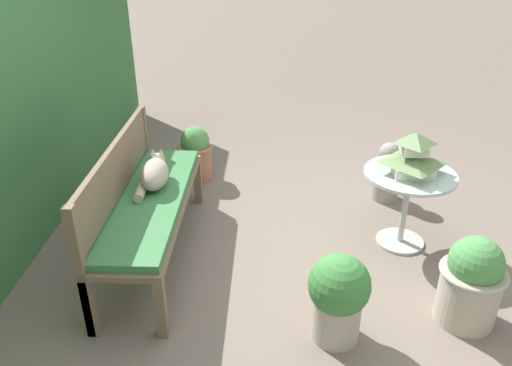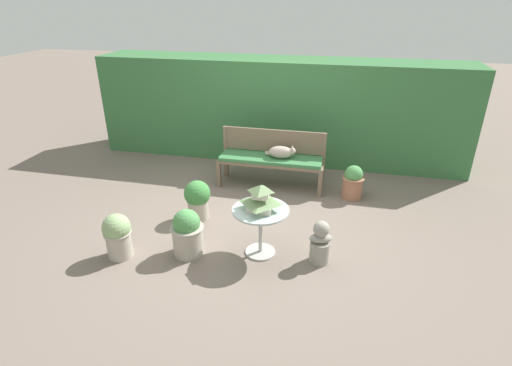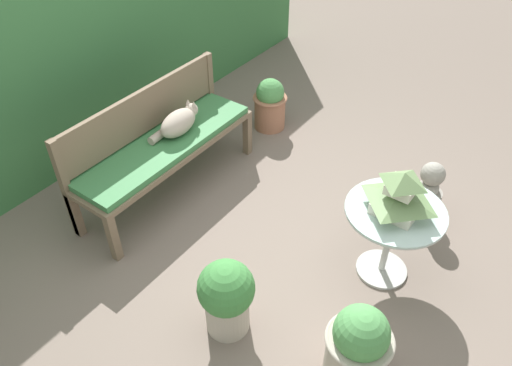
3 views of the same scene
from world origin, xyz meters
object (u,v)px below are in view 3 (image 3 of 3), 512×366
(pagoda_birdhouse, at_px, (400,195))
(patio_table, at_px, (392,224))
(potted_plant_table_far, at_px, (358,347))
(cat, at_px, (178,122))
(potted_plant_bench_left, at_px, (270,104))
(garden_bench, at_px, (167,149))
(garden_bust, at_px, (427,194))
(potted_plant_table_near, at_px, (226,296))

(pagoda_birdhouse, bearing_deg, patio_table, 180.00)
(potted_plant_table_far, bearing_deg, cat, 69.39)
(patio_table, xyz_separation_m, potted_plant_bench_left, (1.02, 1.66, -0.20))
(cat, bearing_deg, garden_bench, 175.64)
(garden_bench, relative_size, cat, 3.41)
(pagoda_birdhouse, bearing_deg, garden_bust, -1.44)
(cat, xyz_separation_m, patio_table, (0.07, -1.78, -0.12))
(potted_plant_table_far, bearing_deg, patio_table, 13.54)
(garden_bench, height_order, patio_table, patio_table)
(patio_table, bearing_deg, garden_bust, -1.44)
(pagoda_birdhouse, bearing_deg, potted_plant_table_far, -166.46)
(potted_plant_table_near, bearing_deg, patio_table, -31.18)
(potted_plant_table_far, xyz_separation_m, potted_plant_table_near, (-0.17, 0.79, 0.02))
(patio_table, bearing_deg, potted_plant_table_near, 148.82)
(patio_table, bearing_deg, pagoda_birdhouse, 0.00)
(garden_bench, xyz_separation_m, potted_plant_table_far, (-0.59, -1.98, -0.14))
(garden_bust, xyz_separation_m, potted_plant_bench_left, (0.34, 1.68, 0.01))
(cat, distance_m, garden_bust, 1.98)
(cat, distance_m, potted_plant_bench_left, 1.14)
(garden_bust, bearing_deg, cat, 97.01)
(garden_bench, relative_size, potted_plant_table_far, 2.85)
(garden_bench, relative_size, patio_table, 2.52)
(garden_bench, xyz_separation_m, pagoda_birdhouse, (0.22, -1.78, 0.29))
(garden_bust, distance_m, potted_plant_table_far, 1.50)
(garden_bust, distance_m, potted_plant_bench_left, 1.71)
(potted_plant_table_far, distance_m, potted_plant_table_near, 0.80)
(potted_plant_table_far, bearing_deg, garden_bust, 6.82)
(cat, xyz_separation_m, potted_plant_bench_left, (1.09, -0.12, -0.33))
(potted_plant_table_far, relative_size, potted_plant_table_near, 1.05)
(potted_plant_table_near, bearing_deg, potted_plant_bench_left, 28.18)
(garden_bench, bearing_deg, potted_plant_table_near, -122.31)
(cat, xyz_separation_m, potted_plant_table_near, (-0.91, -1.19, -0.28))
(patio_table, height_order, pagoda_birdhouse, pagoda_birdhouse)
(patio_table, bearing_deg, cat, 92.16)
(pagoda_birdhouse, relative_size, potted_plant_bench_left, 0.72)
(potted_plant_bench_left, bearing_deg, potted_plant_table_far, -134.62)
(cat, bearing_deg, patio_table, -91.72)
(garden_bench, distance_m, pagoda_birdhouse, 1.82)
(garden_bench, distance_m, cat, 0.22)
(patio_table, xyz_separation_m, potted_plant_table_far, (-0.81, -0.20, -0.18))
(patio_table, relative_size, pagoda_birdhouse, 1.78)
(patio_table, height_order, garden_bust, patio_table)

